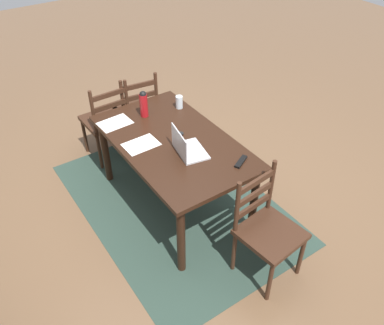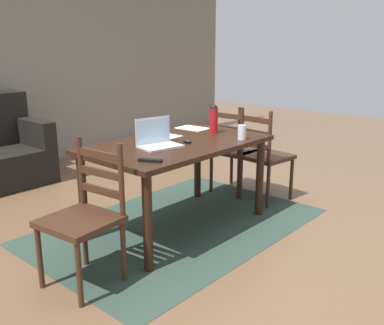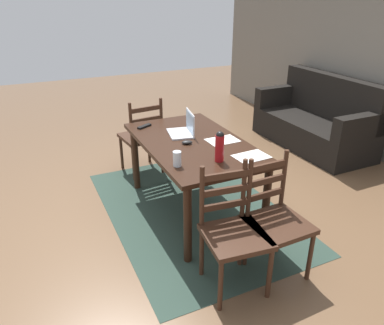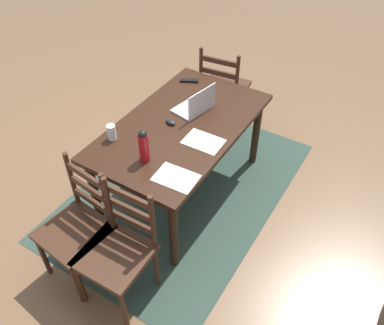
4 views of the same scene
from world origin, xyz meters
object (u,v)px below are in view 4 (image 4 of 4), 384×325
Objects in this scene: chair_left_near at (223,88)px; drinking_glass at (112,132)px; chair_right_far at (118,250)px; water_bottle at (144,145)px; tv_remote at (189,81)px; computer_mouse at (171,121)px; laptop at (197,105)px; dining_table at (182,133)px; chair_right_near at (79,228)px.

drinking_glass is at bearing -6.45° from chair_left_near.
chair_right_far is 3.62× the size of water_bottle.
drinking_glass is 1.02m from tv_remote.
water_bottle reaches higher than computer_mouse.
chair_left_near is 2.67× the size of laptop.
chair_left_near is at bearing 173.55° from drinking_glass.
computer_mouse is 0.59× the size of tv_remote.
dining_table is 1.65× the size of chair_right_far.
water_bottle is at bearing -0.02° from laptop.
chair_right_far reaches higher than tv_remote.
water_bottle reaches higher than drinking_glass.
dining_table is at bearing -2.10° from laptop.
chair_right_near is 9.50× the size of computer_mouse.
water_bottle is 1.55× the size of tv_remote.
laptop is 1.36× the size of water_bottle.
chair_left_near is 9.50× the size of computer_mouse.
chair_right_near reaches higher than computer_mouse.
chair_right_far is at bearing 39.92° from drinking_glass.
drinking_glass is (-0.63, -0.53, 0.36)m from chair_right_far.
tv_remote is at bearing -164.48° from water_bottle.
chair_right_far reaches higher than computer_mouse.
laptop reaches higher than chair_left_near.
laptop reaches higher than tv_remote.
tv_remote is (-0.62, -0.21, -0.01)m from computer_mouse.
chair_right_far is 5.59× the size of tv_remote.
laptop reaches higher than drinking_glass.
laptop is 2.10× the size of tv_remote.
drinking_glass is (0.66, -0.36, 0.01)m from laptop.
chair_right_near is 5.59× the size of tv_remote.
chair_right_far is (1.07, 0.18, -0.20)m from dining_table.
dining_table is at bearing 141.33° from drinking_glass.
laptop is 0.28m from computer_mouse.
chair_right_near is at bearing -17.98° from water_bottle.
computer_mouse is (-0.46, -0.09, -0.12)m from water_bottle.
drinking_glass is at bearing -99.58° from water_bottle.
dining_table is 1.10m from chair_right_far.
water_bottle reaches higher than chair_left_near.
chair_left_near is 1.56m from drinking_glass.
computer_mouse reaches higher than dining_table.
drinking_glass is (-0.64, -0.17, 0.36)m from chair_right_near.
laptop is 3.56× the size of computer_mouse.
chair_right_near is 2.67× the size of laptop.
chair_right_far is 1.11m from computer_mouse.
laptop is (-1.29, 0.19, 0.35)m from chair_right_near.
dining_table is 0.27m from laptop.
chair_right_near is 7.54× the size of drinking_glass.
computer_mouse is at bearing -8.38° from tv_remote.
dining_table is 0.58m from drinking_glass.
chair_left_near is 0.94m from laptop.
dining_table is 0.14m from computer_mouse.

